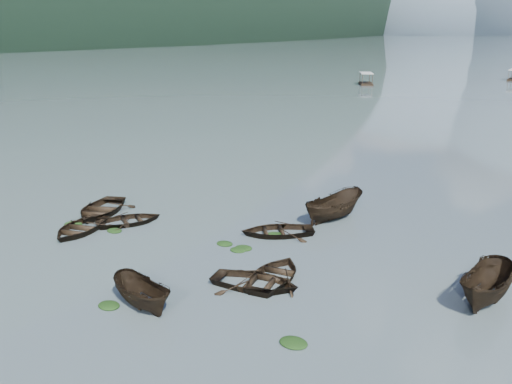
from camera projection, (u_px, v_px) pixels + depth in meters
The scene contains 20 objects.
ground_plane at pixel (104, 296), 25.67m from camera, with size 2400.00×2400.00×0.00m, color #48565A.
haze_mtn_a at pixel (448, 33), 876.14m from camera, with size 520.00×520.00×280.00m, color #475666.
rowboat_0 at pixel (80, 232), 33.64m from camera, with size 3.10×4.35×0.90m, color black.
rowboat_1 at pixel (130, 224), 35.03m from camera, with size 2.83×3.96×0.82m, color black.
rowboat_2 at pixel (143, 306), 24.74m from camera, with size 1.46×3.89×1.50m, color black.
rowboat_3 at pixel (275, 280), 27.32m from camera, with size 3.01×4.21×0.87m, color black.
rowboat_4 at pixel (255, 287), 26.55m from camera, with size 2.99×4.19×0.87m, color black.
rowboat_5 at pixel (486, 302), 25.15m from camera, with size 1.78×4.74×1.83m, color black.
rowboat_6 at pixel (101, 214), 36.87m from camera, with size 3.53×4.94×1.02m, color black.
rowboat_7 at pixel (277, 235), 33.19m from camera, with size 3.03×4.24×0.88m, color black.
rowboat_8 at pixel (333, 219), 35.86m from camera, with size 1.84×4.88×1.89m, color black.
weed_clump_0 at pixel (73, 225), 34.70m from camera, with size 1.20×0.99×0.26m, color black.
weed_clump_1 at pixel (225, 244), 31.70m from camera, with size 0.97×0.77×0.21m, color black.
weed_clump_2 at pixel (109, 307), 24.71m from camera, with size 1.04×0.83×0.23m, color black.
weed_clump_3 at pixel (238, 251), 30.82m from camera, with size 0.90×0.76×0.20m, color black.
weed_clump_4 at pixel (294, 344), 21.81m from camera, with size 1.15×0.91×0.24m, color black.
weed_clump_5 at pixel (115, 231), 33.70m from camera, with size 0.97×0.79×0.21m, color black.
weed_clump_6 at pixel (244, 249), 31.07m from camera, with size 1.00×0.83×0.21m, color black.
weed_clump_7 at pixel (275, 236), 32.93m from camera, with size 1.14×0.91×0.25m, color black.
pontoon_left at pixel (366, 85), 116.35m from camera, with size 2.47×5.94×2.28m, color black, non-canonical shape.
Camera 1 is at (18.99, -15.15, 11.75)m, focal length 40.00 mm.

